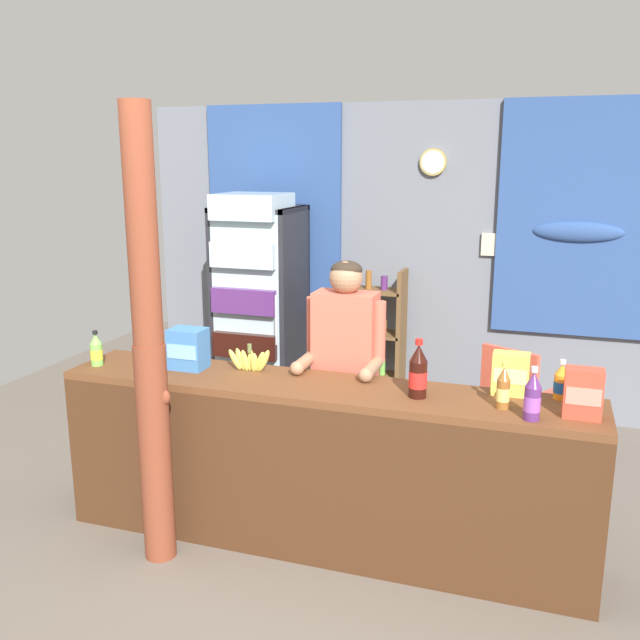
% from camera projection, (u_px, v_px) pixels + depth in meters
% --- Properties ---
extents(ground_plane, '(7.51, 7.51, 0.00)m').
position_uv_depth(ground_plane, '(356.00, 491.00, 4.45)').
color(ground_plane, '#665B51').
extents(back_wall_curtained, '(4.76, 0.22, 2.54)m').
position_uv_depth(back_wall_curtained, '(415.00, 253.00, 5.79)').
color(back_wall_curtained, slate).
rests_on(back_wall_curtained, ground).
extents(stall_counter, '(2.89, 0.50, 0.93)m').
position_uv_depth(stall_counter, '(314.00, 456.00, 3.65)').
color(stall_counter, brown).
rests_on(stall_counter, ground).
extents(timber_post, '(0.19, 0.17, 2.37)m').
position_uv_depth(timber_post, '(149.00, 354.00, 3.48)').
color(timber_post, brown).
rests_on(timber_post, ground).
extents(drink_fridge, '(0.66, 0.69, 1.83)m').
position_uv_depth(drink_fridge, '(258.00, 294.00, 5.73)').
color(drink_fridge, '#232328').
rests_on(drink_fridge, ground).
extents(bottle_shelf_rack, '(0.48, 0.28, 1.22)m').
position_uv_depth(bottle_shelf_rack, '(375.00, 338.00, 5.76)').
color(bottle_shelf_rack, brown).
rests_on(bottle_shelf_rack, ground).
extents(plastic_lawn_chair, '(0.60, 0.60, 0.86)m').
position_uv_depth(plastic_lawn_chair, '(517.00, 397.00, 4.75)').
color(plastic_lawn_chair, '#E5563D').
rests_on(plastic_lawn_chair, ground).
extents(shopkeeper, '(0.47, 0.42, 1.53)m').
position_uv_depth(shopkeeper, '(345.00, 359.00, 4.01)').
color(shopkeeper, '#28282D').
rests_on(shopkeeper, ground).
extents(soda_bottle_cola, '(0.09, 0.09, 0.30)m').
position_uv_depth(soda_bottle_cola, '(418.00, 373.00, 3.45)').
color(soda_bottle_cola, black).
rests_on(soda_bottle_cola, stall_counter).
extents(soda_bottle_iced_tea, '(0.06, 0.06, 0.23)m').
position_uv_depth(soda_bottle_iced_tea, '(503.00, 389.00, 3.30)').
color(soda_bottle_iced_tea, brown).
rests_on(soda_bottle_iced_tea, stall_counter).
extents(soda_bottle_orange_soda, '(0.07, 0.07, 0.20)m').
position_uv_depth(soda_bottle_orange_soda, '(561.00, 382.00, 3.43)').
color(soda_bottle_orange_soda, orange).
rests_on(soda_bottle_orange_soda, stall_counter).
extents(soda_bottle_lime_soda, '(0.07, 0.07, 0.21)m').
position_uv_depth(soda_bottle_lime_soda, '(96.00, 351.00, 3.99)').
color(soda_bottle_lime_soda, '#75C64C').
rests_on(soda_bottle_lime_soda, stall_counter).
extents(soda_bottle_grape_soda, '(0.08, 0.08, 0.25)m').
position_uv_depth(soda_bottle_grape_soda, '(532.00, 397.00, 3.15)').
color(soda_bottle_grape_soda, '#56286B').
rests_on(soda_bottle_grape_soda, stall_counter).
extents(snack_box_biscuit, '(0.20, 0.16, 0.23)m').
position_uv_depth(snack_box_biscuit, '(188.00, 349.00, 3.92)').
color(snack_box_biscuit, '#3D75B7').
rests_on(snack_box_biscuit, stall_counter).
extents(snack_box_crackers, '(0.17, 0.11, 0.24)m').
position_uv_depth(snack_box_crackers, '(583.00, 393.00, 3.18)').
color(snack_box_crackers, '#E5422D').
rests_on(snack_box_crackers, stall_counter).
extents(snack_box_instant_noodle, '(0.18, 0.10, 0.22)m').
position_uv_depth(snack_box_instant_noodle, '(511.00, 374.00, 3.49)').
color(snack_box_instant_noodle, '#EAD14C').
rests_on(snack_box_instant_noodle, stall_counter).
extents(banana_bunch, '(0.28, 0.06, 0.16)m').
position_uv_depth(banana_bunch, '(250.00, 360.00, 3.89)').
color(banana_bunch, '#CCC14C').
rests_on(banana_bunch, stall_counter).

